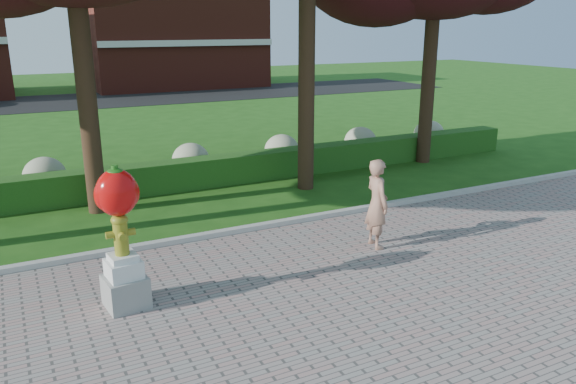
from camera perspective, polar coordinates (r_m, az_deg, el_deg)
The scene contains 8 objects.
ground at distance 9.61m, azimuth -0.85°, elevation -10.44°, with size 100.00×100.00×0.00m, color #205014.
curb at distance 12.12m, azimuth -7.13°, elevation -4.28°, with size 40.00×0.18×0.15m, color #ADADA5.
lawn_hedge at distance 15.67m, azimuth -12.20°, elevation 1.56°, with size 24.00×0.70×0.80m, color #144815.
hydrangea_row at distance 16.72m, azimuth -11.24°, elevation 3.08°, with size 20.10×1.10×0.99m.
street at distance 36.15m, azimuth -21.03°, elevation 8.60°, with size 50.00×8.00×0.02m, color black.
building_right at distance 43.33m, azimuth -11.58°, elevation 14.75°, with size 12.00×8.00×6.40m, color maroon.
hydrant_sculpture at distance 9.07m, azimuth -16.64°, elevation -4.10°, with size 0.70×0.70×2.32m.
woman at distance 11.33m, azimuth 9.03°, elevation -1.17°, with size 0.66×0.44×1.82m, color #AA7861.
Camera 1 is at (-3.75, -7.69, 4.37)m, focal length 35.00 mm.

